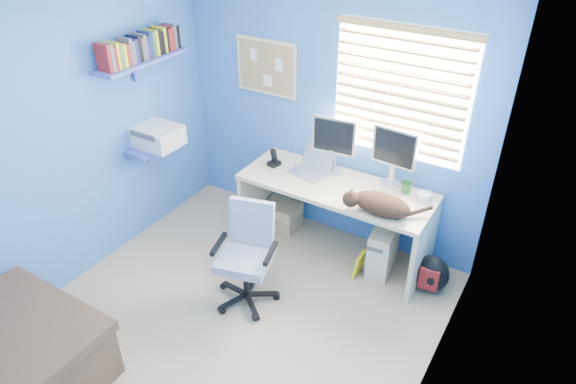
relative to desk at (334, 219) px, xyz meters
The scene contains 22 objects.
floor 1.34m from the desk, 102.60° to the right, with size 3.00×3.20×0.00m, color tan.
wall_back 0.99m from the desk, 129.11° to the left, with size 3.00×0.01×2.50m, color #3C7DCF.
wall_front 3.00m from the desk, 95.61° to the right, with size 3.00×0.01×2.50m, color #3C7DCF.
wall_left 2.35m from the desk, 144.82° to the right, with size 0.01×3.20×2.50m, color #3C7DCF.
wall_right 1.96m from the desk, 45.82° to the right, with size 0.01×3.20×2.50m, color #3C7DCF.
desk is the anchor object (origin of this frame).
laptop 0.57m from the desk, behind, with size 0.33×0.26×0.22m, color silver.
monitor_left 0.68m from the desk, 123.60° to the left, with size 0.40×0.12×0.54m, color silver.
monitor_right 0.80m from the desk, 32.97° to the left, with size 0.40×0.12×0.54m, color silver.
phone 0.80m from the desk, behind, with size 0.09×0.11×0.17m, color black.
mug 0.73m from the desk, 19.13° to the left, with size 0.10×0.09×0.10m, color #296528.
cd_spindle 0.86m from the desk, 12.66° to the left, with size 0.13×0.13×0.07m, color silver.
cat 0.71m from the desk, 21.73° to the right, with size 0.48×0.25×0.17m, color black.
tower_pc 0.51m from the desk, ahead, with size 0.19×0.44×0.45m, color beige.
drawer_boxes 0.68m from the desk, behind, with size 0.35×0.28×0.27m, color tan.
yellow_book 0.47m from the desk, 27.60° to the right, with size 0.03×0.17×0.24m, color yellow.
backpack 0.98m from the desk, ahead, with size 0.30×0.22×0.35m, color black.
bed_corner 2.68m from the desk, 116.25° to the right, with size 1.06×0.75×0.51m, color #4C3024.
office_chair 0.98m from the desk, 110.01° to the right, with size 0.62×0.62×0.87m.
window_blinds 1.28m from the desk, 40.29° to the left, with size 1.15×0.05×1.10m.
corkboard 1.54m from the desk, 160.74° to the left, with size 0.64×0.02×0.52m.
wall_shelves 2.01m from the desk, 162.82° to the right, with size 0.42×0.90×1.05m.
Camera 1 is at (1.92, -2.26, 3.10)m, focal length 32.00 mm.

